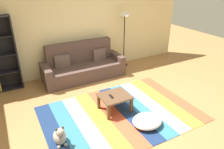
% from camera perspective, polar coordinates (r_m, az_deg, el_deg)
% --- Properties ---
extents(ground_plane, '(14.00, 14.00, 0.00)m').
position_cam_1_polar(ground_plane, '(4.74, 3.89, -9.63)').
color(ground_plane, '#9E7042').
extents(back_wall, '(6.80, 0.10, 2.70)m').
position_cam_1_polar(back_wall, '(6.33, -8.35, 12.67)').
color(back_wall, beige).
rests_on(back_wall, ground_plane).
extents(rug, '(3.19, 2.21, 0.01)m').
position_cam_1_polar(rug, '(4.65, 2.30, -10.32)').
color(rug, navy).
rests_on(rug, ground_plane).
extents(couch, '(2.26, 0.80, 1.00)m').
position_cam_1_polar(couch, '(6.10, -7.74, 2.19)').
color(couch, '#4C3833').
rests_on(couch, ground_plane).
extents(coffee_table, '(0.63, 0.54, 0.37)m').
position_cam_1_polar(coffee_table, '(4.58, 0.73, -6.34)').
color(coffee_table, '#513826').
rests_on(coffee_table, rug).
extents(pouf, '(0.60, 0.52, 0.19)m').
position_cam_1_polar(pouf, '(4.33, 9.36, -12.09)').
color(pouf, white).
rests_on(pouf, rug).
extents(dog, '(0.22, 0.35, 0.40)m').
position_cam_1_polar(dog, '(3.97, -13.75, -15.65)').
color(dog, '#9E998E').
rests_on(dog, ground_plane).
extents(standing_lamp, '(0.32, 0.32, 1.73)m').
position_cam_1_polar(standing_lamp, '(6.59, 3.38, 14.19)').
color(standing_lamp, black).
rests_on(standing_lamp, ground_plane).
extents(tv_remote, '(0.05, 0.15, 0.02)m').
position_cam_1_polar(tv_remote, '(4.50, -0.22, -5.83)').
color(tv_remote, black).
rests_on(tv_remote, coffee_table).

